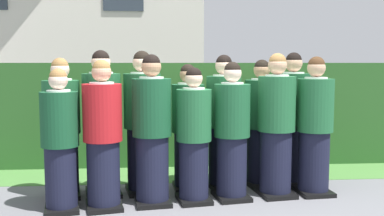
# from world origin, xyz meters

# --- Properties ---
(ground_plane) EXTENTS (60.00, 60.00, 0.00)m
(ground_plane) POSITION_xyz_m (0.00, 0.00, 0.00)
(ground_plane) COLOR slate
(student_front_row_0) EXTENTS (0.44, 0.50, 1.53)m
(student_front_row_0) POSITION_xyz_m (-1.44, -0.21, 0.72)
(student_front_row_0) COLOR black
(student_front_row_0) RESTS_ON ground
(student_in_red_blazer) EXTENTS (0.46, 0.55, 1.62)m
(student_in_red_blazer) POSITION_xyz_m (-1.00, -0.16, 0.77)
(student_in_red_blazer) COLOR black
(student_in_red_blazer) RESTS_ON ground
(student_front_row_2) EXTENTS (0.45, 0.53, 1.68)m
(student_front_row_2) POSITION_xyz_m (-0.47, -0.04, 0.80)
(student_front_row_2) COLOR black
(student_front_row_2) RESTS_ON ground
(student_front_row_3) EXTENTS (0.42, 0.49, 1.53)m
(student_front_row_3) POSITION_xyz_m (0.00, -0.01, 0.73)
(student_front_row_3) COLOR black
(student_front_row_3) RESTS_ON ground
(student_front_row_4) EXTENTS (0.44, 0.51, 1.60)m
(student_front_row_4) POSITION_xyz_m (0.45, 0.07, 0.76)
(student_front_row_4) COLOR black
(student_front_row_4) RESTS_ON ground
(student_front_row_5) EXTENTS (0.46, 0.56, 1.70)m
(student_front_row_5) POSITION_xyz_m (0.99, 0.16, 0.81)
(student_front_row_5) COLOR black
(student_front_row_5) RESTS_ON ground
(student_front_row_6) EXTENTS (0.43, 0.51, 1.66)m
(student_front_row_6) POSITION_xyz_m (1.47, 0.19, 0.79)
(student_front_row_6) COLOR black
(student_front_row_6) RESTS_ON ground
(student_rear_row_0) EXTENTS (0.47, 0.54, 1.64)m
(student_rear_row_0) POSITION_xyz_m (-1.53, 0.31, 0.78)
(student_rear_row_0) COLOR black
(student_rear_row_0) RESTS_ON ground
(student_rear_row_1) EXTENTS (0.50, 0.58, 1.73)m
(student_rear_row_1) POSITION_xyz_m (-1.07, 0.35, 0.83)
(student_rear_row_1) COLOR black
(student_rear_row_1) RESTS_ON ground
(student_rear_row_2) EXTENTS (0.48, 0.58, 1.73)m
(student_rear_row_2) POSITION_xyz_m (-0.59, 0.42, 0.82)
(student_rear_row_2) COLOR black
(student_rear_row_2) RESTS_ON ground
(student_rear_row_3) EXTENTS (0.41, 0.51, 1.57)m
(student_rear_row_3) POSITION_xyz_m (-0.03, 0.51, 0.75)
(student_rear_row_3) COLOR black
(student_rear_row_3) RESTS_ON ground
(student_rear_row_4) EXTENTS (0.47, 0.55, 1.68)m
(student_rear_row_4) POSITION_xyz_m (0.42, 0.57, 0.80)
(student_rear_row_4) COLOR black
(student_rear_row_4) RESTS_ON ground
(student_rear_row_5) EXTENTS (0.43, 0.51, 1.62)m
(student_rear_row_5) POSITION_xyz_m (0.92, 0.62, 0.77)
(student_rear_row_5) COLOR black
(student_rear_row_5) RESTS_ON ground
(student_rear_row_6) EXTENTS (0.45, 0.53, 1.72)m
(student_rear_row_6) POSITION_xyz_m (1.35, 0.68, 0.82)
(student_rear_row_6) COLOR black
(student_rear_row_6) RESTS_ON ground
(hedge) EXTENTS (8.86, 0.70, 1.58)m
(hedge) POSITION_xyz_m (0.00, 2.02, 0.79)
(hedge) COLOR #285623
(hedge) RESTS_ON ground
(lawn_strip) EXTENTS (8.86, 0.90, 0.01)m
(lawn_strip) POSITION_xyz_m (0.00, 1.22, 0.00)
(lawn_strip) COLOR #477A38
(lawn_strip) RESTS_ON ground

